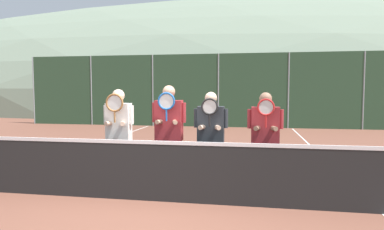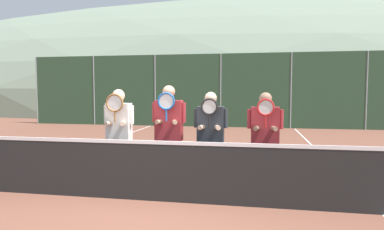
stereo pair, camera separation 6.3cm
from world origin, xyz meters
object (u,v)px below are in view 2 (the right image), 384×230
object	(u,v)px
player_center_left	(169,128)
car_center	(310,106)
player_center_right	(211,134)
player_leftmost	(119,129)
car_left_of_center	(215,105)
player_rightmost	(265,135)
car_far_left	(129,104)

from	to	relation	value
player_center_left	car_center	world-z (taller)	player_center_left
car_center	player_center_right	bearing A→B (deg)	-105.08
player_leftmost	player_center_left	bearing A→B (deg)	-0.38
player_leftmost	car_left_of_center	size ratio (longest dim) A/B	0.38
player_rightmost	car_left_of_center	size ratio (longest dim) A/B	0.37
player_center_left	car_far_left	distance (m)	15.01
player_rightmost	car_center	world-z (taller)	player_rightmost
car_far_left	car_center	xyz separation A→B (m)	(10.47, 0.02, -0.08)
player_center_right	car_left_of_center	distance (m)	14.12
player_center_left	player_leftmost	bearing A→B (deg)	179.62
car_left_of_center	player_center_left	bearing A→B (deg)	-86.68
player_center_left	player_rightmost	xyz separation A→B (m)	(1.65, -0.02, -0.08)
car_center	player_center_left	bearing A→B (deg)	-107.99
player_center_right	player_rightmost	bearing A→B (deg)	3.01
player_leftmost	player_rightmost	xyz separation A→B (m)	(2.58, -0.02, -0.04)
player_center_left	player_rightmost	bearing A→B (deg)	-0.56
player_rightmost	car_far_left	size ratio (longest dim) A/B	0.39
player_leftmost	car_center	world-z (taller)	player_leftmost
car_left_of_center	car_center	world-z (taller)	car_left_of_center
car_left_of_center	car_center	size ratio (longest dim) A/B	1.01
player_rightmost	car_far_left	xyz separation A→B (m)	(-7.65, 13.78, -0.07)
player_leftmost	player_center_right	world-z (taller)	player_leftmost
player_leftmost	player_center_left	world-z (taller)	player_center_left
player_leftmost	player_rightmost	bearing A→B (deg)	-0.49
player_leftmost	car_left_of_center	world-z (taller)	car_left_of_center
player_leftmost	player_center_left	distance (m)	0.93
car_left_of_center	player_rightmost	bearing A→B (deg)	-80.03
car_far_left	car_left_of_center	xyz separation A→B (m)	(5.19, 0.21, -0.04)
player_center_right	player_leftmost	bearing A→B (deg)	177.61
player_center_right	car_center	bearing A→B (deg)	74.92
car_left_of_center	player_center_right	bearing A→B (deg)	-83.68
player_center_left	car_far_left	world-z (taller)	car_far_left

